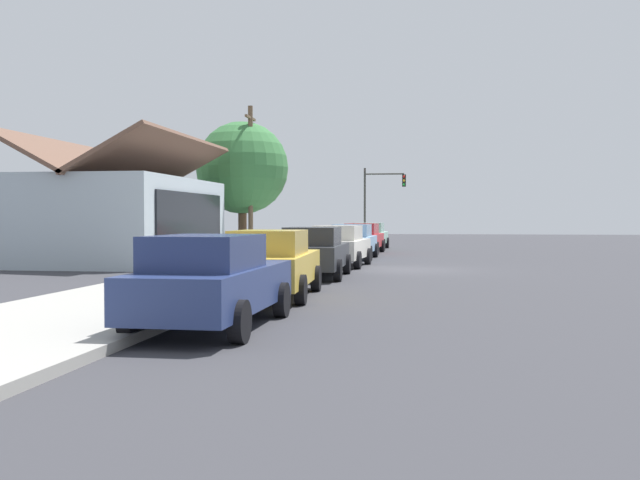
{
  "coord_description": "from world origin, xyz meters",
  "views": [
    {
      "loc": [
        -26.7,
        -0.84,
        1.87
      ],
      "look_at": [
        1.89,
        3.52,
        1.01
      ],
      "focal_mm": 41.35,
      "sensor_mm": 36.0,
      "label": 1
    }
  ],
  "objects_px": {
    "car_skyblue": "(353,241)",
    "car_cherry": "(363,238)",
    "car_navy": "(212,281)",
    "utility_pole_wooden": "(251,177)",
    "fire_hydrant_red": "(300,254)",
    "car_ivory": "(340,245)",
    "car_charcoal": "(314,252)",
    "car_mustard": "(272,263)",
    "traffic_light_main": "(381,194)",
    "car_seafoam": "(370,236)",
    "shade_tree": "(242,168)"
  },
  "relations": [
    {
      "from": "car_ivory",
      "to": "car_cherry",
      "type": "relative_size",
      "value": 0.93
    },
    {
      "from": "car_navy",
      "to": "car_skyblue",
      "type": "bearing_deg",
      "value": 0.32
    },
    {
      "from": "car_skyblue",
      "to": "car_cherry",
      "type": "distance_m",
      "value": 5.5
    },
    {
      "from": "car_seafoam",
      "to": "car_charcoal",
      "type": "bearing_deg",
      "value": -178.97
    },
    {
      "from": "utility_pole_wooden",
      "to": "car_mustard",
      "type": "bearing_deg",
      "value": -164.53
    },
    {
      "from": "car_ivory",
      "to": "car_cherry",
      "type": "distance_m",
      "value": 10.86
    },
    {
      "from": "traffic_light_main",
      "to": "car_navy",
      "type": "bearing_deg",
      "value": 179.56
    },
    {
      "from": "car_cherry",
      "to": "utility_pole_wooden",
      "type": "xyz_separation_m",
      "value": [
        -2.83,
        5.4,
        3.11
      ]
    },
    {
      "from": "car_navy",
      "to": "car_cherry",
      "type": "distance_m",
      "value": 27.01
    },
    {
      "from": "fire_hydrant_red",
      "to": "car_ivory",
      "type": "bearing_deg",
      "value": -80.82
    },
    {
      "from": "car_charcoal",
      "to": "car_ivory",
      "type": "height_order",
      "value": "same"
    },
    {
      "from": "car_skyblue",
      "to": "traffic_light_main",
      "type": "height_order",
      "value": "traffic_light_main"
    },
    {
      "from": "car_navy",
      "to": "fire_hydrant_red",
      "type": "height_order",
      "value": "car_navy"
    },
    {
      "from": "car_charcoal",
      "to": "car_seafoam",
      "type": "relative_size",
      "value": 0.99
    },
    {
      "from": "car_mustard",
      "to": "car_seafoam",
      "type": "height_order",
      "value": "same"
    },
    {
      "from": "car_navy",
      "to": "car_charcoal",
      "type": "xyz_separation_m",
      "value": [
        10.84,
        -0.01,
        0.0
      ]
    },
    {
      "from": "car_seafoam",
      "to": "car_navy",
      "type": "bearing_deg",
      "value": -179.06
    },
    {
      "from": "utility_pole_wooden",
      "to": "car_ivory",
      "type": "bearing_deg",
      "value": -145.48
    },
    {
      "from": "car_navy",
      "to": "utility_pole_wooden",
      "type": "xyz_separation_m",
      "value": [
        24.17,
        5.38,
        3.11
      ]
    },
    {
      "from": "car_navy",
      "to": "utility_pole_wooden",
      "type": "height_order",
      "value": "utility_pole_wooden"
    },
    {
      "from": "car_mustard",
      "to": "traffic_light_main",
      "type": "distance_m",
      "value": 32.23
    },
    {
      "from": "car_seafoam",
      "to": "utility_pole_wooden",
      "type": "distance_m",
      "value": 10.2
    },
    {
      "from": "car_cherry",
      "to": "fire_hydrant_red",
      "type": "height_order",
      "value": "car_cherry"
    },
    {
      "from": "car_mustard",
      "to": "car_cherry",
      "type": "bearing_deg",
      "value": -2.89
    },
    {
      "from": "car_mustard",
      "to": "car_skyblue",
      "type": "bearing_deg",
      "value": -3.2
    },
    {
      "from": "car_navy",
      "to": "car_ivory",
      "type": "relative_size",
      "value": 1.05
    },
    {
      "from": "car_navy",
      "to": "car_cherry",
      "type": "xyz_separation_m",
      "value": [
        27.01,
        -0.03,
        0.0
      ]
    },
    {
      "from": "car_skyblue",
      "to": "fire_hydrant_red",
      "type": "xyz_separation_m",
      "value": [
        -5.61,
        1.48,
        -0.32
      ]
    },
    {
      "from": "car_charcoal",
      "to": "car_skyblue",
      "type": "height_order",
      "value": "same"
    },
    {
      "from": "car_cherry",
      "to": "traffic_light_main",
      "type": "distance_m",
      "value": 10.36
    },
    {
      "from": "car_ivory",
      "to": "fire_hydrant_red",
      "type": "xyz_separation_m",
      "value": [
        -0.25,
        1.52,
        -0.32
      ]
    },
    {
      "from": "car_seafoam",
      "to": "shade_tree",
      "type": "distance_m",
      "value": 10.02
    },
    {
      "from": "car_cherry",
      "to": "car_ivory",
      "type": "bearing_deg",
      "value": -177.36
    },
    {
      "from": "car_mustard",
      "to": "car_skyblue",
      "type": "distance_m",
      "value": 16.62
    },
    {
      "from": "fire_hydrant_red",
      "to": "car_navy",
      "type": "bearing_deg",
      "value": -175.05
    },
    {
      "from": "car_seafoam",
      "to": "utility_pole_wooden",
      "type": "bearing_deg",
      "value": 147.61
    },
    {
      "from": "car_seafoam",
      "to": "utility_pole_wooden",
      "type": "xyz_separation_m",
      "value": [
        -8.12,
        5.32,
        3.11
      ]
    },
    {
      "from": "car_navy",
      "to": "car_mustard",
      "type": "bearing_deg",
      "value": 1.11
    },
    {
      "from": "shade_tree",
      "to": "car_cherry",
      "type": "bearing_deg",
      "value": -72.98
    },
    {
      "from": "car_skyblue",
      "to": "traffic_light_main",
      "type": "xyz_separation_m",
      "value": [
        15.5,
        -0.18,
        2.68
      ]
    },
    {
      "from": "car_navy",
      "to": "car_seafoam",
      "type": "height_order",
      "value": "same"
    },
    {
      "from": "car_navy",
      "to": "utility_pole_wooden",
      "type": "relative_size",
      "value": 0.64
    },
    {
      "from": "car_mustard",
      "to": "shade_tree",
      "type": "distance_m",
      "value": 21.43
    },
    {
      "from": "car_charcoal",
      "to": "traffic_light_main",
      "type": "xyz_separation_m",
      "value": [
        26.18,
        -0.27,
        2.68
      ]
    },
    {
      "from": "car_ivory",
      "to": "car_seafoam",
      "type": "relative_size",
      "value": 0.93
    },
    {
      "from": "car_cherry",
      "to": "car_skyblue",
      "type": "bearing_deg",
      "value": -177.2
    },
    {
      "from": "car_charcoal",
      "to": "shade_tree",
      "type": "xyz_separation_m",
      "value": [
        14.31,
        6.07,
        3.64
      ]
    },
    {
      "from": "traffic_light_main",
      "to": "fire_hydrant_red",
      "type": "xyz_separation_m",
      "value": [
        -21.11,
        1.66,
        -2.99
      ]
    },
    {
      "from": "car_charcoal",
      "to": "car_cherry",
      "type": "relative_size",
      "value": 0.99
    },
    {
      "from": "car_mustard",
      "to": "traffic_light_main",
      "type": "height_order",
      "value": "traffic_light_main"
    }
  ]
}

